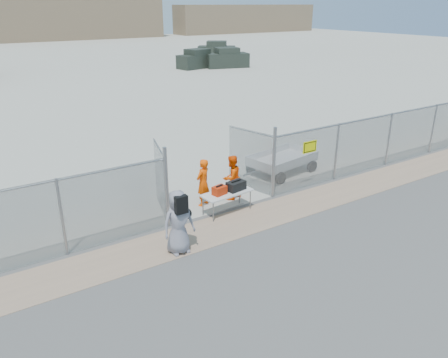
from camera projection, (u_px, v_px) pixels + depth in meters
ground at (261, 236)px, 12.67m from camera, size 160.00×160.00×0.00m
tarmac_inside at (17, 68)px, 45.45m from camera, size 160.00×80.00×0.01m
dirt_strip at (241, 222)px, 13.45m from camera, size 44.00×1.60×0.01m
distant_hills at (8, 14)px, 74.38m from camera, size 140.00×6.00×9.00m
chain_link_fence at (224, 179)px, 13.82m from camera, size 40.00×0.20×2.20m
folding_table at (227, 202)px, 13.96m from camera, size 1.72×0.83×0.71m
orange_bag at (219, 190)px, 13.62m from camera, size 0.48×0.37×0.27m
black_duffel at (236, 186)px, 13.94m from camera, size 0.66×0.45×0.29m
security_worker_left at (203, 183)px, 14.31m from camera, size 0.70×0.59×1.61m
security_worker_right at (232, 178)px, 14.79m from camera, size 0.88×0.76×1.56m
visitor at (178, 222)px, 11.53m from camera, size 0.89×0.59×1.80m
utility_trailer at (282, 162)px, 17.26m from camera, size 3.74×2.34×0.85m
parked_vehicle_near at (197, 59)px, 45.02m from camera, size 4.44×2.63×1.88m
parked_vehicle_mid at (217, 50)px, 52.86m from camera, size 4.76×4.21×2.00m
parked_vehicle_far at (227, 58)px, 45.46m from camera, size 4.73×3.00×1.98m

